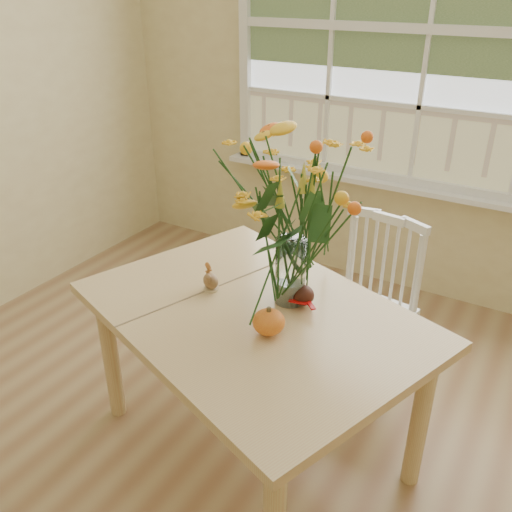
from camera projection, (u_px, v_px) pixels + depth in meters
The scene contains 8 objects.
wall_back at pixel (426, 68), 2.93m from camera, with size 4.00×0.02×2.70m, color #D6C489.
window at pixel (429, 33), 2.82m from camera, with size 2.42×0.12×1.74m.
dining_table at pixel (253, 330), 2.07m from camera, with size 1.50×1.28×0.68m.
windsor_chair at pixel (372, 296), 2.51m from camera, with size 0.43×0.42×0.84m.
flower_vase at pixel (293, 207), 1.91m from camera, with size 0.55×0.55×0.65m.
pumpkin at pixel (269, 323), 1.88m from camera, with size 0.11×0.11×0.09m, color #D75019.
turkey_figurine at pixel (211, 281), 2.15m from camera, with size 0.09×0.09×0.10m.
dark_gourd at pixel (303, 296), 2.04m from camera, with size 0.13×0.10×0.08m.
Camera 1 is at (0.78, -0.86, 1.79)m, focal length 38.00 mm.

